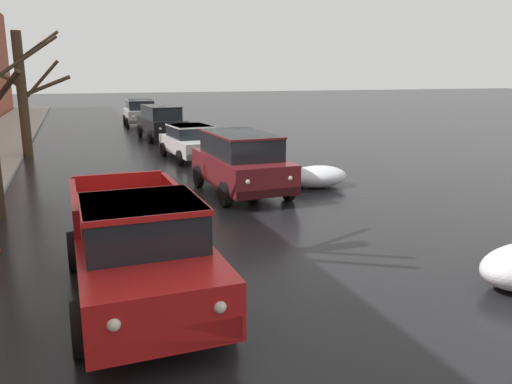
% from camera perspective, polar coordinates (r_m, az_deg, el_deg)
% --- Properties ---
extents(snow_bank_along_left_kerb, '(1.93, 1.27, 0.68)m').
position_cam_1_polar(snow_bank_along_left_kerb, '(16.09, 6.84, 1.71)').
color(snow_bank_along_left_kerb, white).
rests_on(snow_bank_along_left_kerb, ground).
extents(bare_tree_far_down_block, '(4.08, 2.71, 5.24)m').
position_cam_1_polar(bare_tree_far_down_block, '(23.67, -24.85, 10.30)').
color(bare_tree_far_down_block, '#423323').
rests_on(bare_tree_far_down_block, ground).
extents(pickup_truck_red_approaching_near_lane, '(2.16, 5.23, 1.76)m').
position_cam_1_polar(pickup_truck_red_approaching_near_lane, '(8.14, -13.21, -5.98)').
color(pickup_truck_red_approaching_near_lane, red).
rests_on(pickup_truck_red_approaching_near_lane, ground).
extents(suv_maroon_parked_kerbside_close, '(2.18, 4.42, 1.82)m').
position_cam_1_polar(suv_maroon_parked_kerbside_close, '(15.04, -1.77, 3.56)').
color(suv_maroon_parked_kerbside_close, maroon).
rests_on(suv_maroon_parked_kerbside_close, ground).
extents(sedan_white_parked_kerbside_mid, '(2.24, 4.19, 1.42)m').
position_cam_1_polar(sedan_white_parked_kerbside_mid, '(21.43, -7.33, 5.72)').
color(sedan_white_parked_kerbside_mid, silver).
rests_on(sedan_white_parked_kerbside_mid, ground).
extents(suv_black_parked_far_down_block, '(2.23, 4.93, 1.82)m').
position_cam_1_polar(suv_black_parked_far_down_block, '(28.41, -10.68, 7.91)').
color(suv_black_parked_far_down_block, black).
rests_on(suv_black_parked_far_down_block, ground).
extents(suv_silver_queued_behind_truck, '(2.23, 4.42, 1.82)m').
position_cam_1_polar(suv_silver_queued_behind_truck, '(35.94, -12.99, 8.87)').
color(suv_silver_queued_behind_truck, '#B7B7BC').
rests_on(suv_silver_queued_behind_truck, ground).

